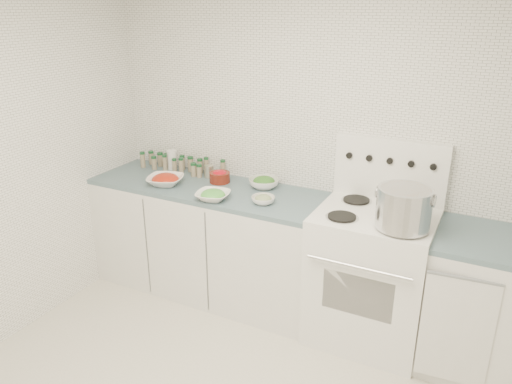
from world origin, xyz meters
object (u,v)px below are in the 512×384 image
bowl_snowpea (213,195)px  bowl_tomato (165,180)px  stock_pot (404,206)px  stove (371,272)px

bowl_snowpea → bowl_tomato: bearing=168.5°
stock_pot → bowl_tomato: size_ratio=1.01×
stove → stock_pot: bearing=-41.0°
stove → bowl_tomato: stove is taller
stove → bowl_tomato: (-1.61, -0.11, 0.44)m
stock_pot → bowl_snowpea: size_ratio=1.26×
stove → bowl_snowpea: stove is taller
stove → bowl_snowpea: 1.22m
bowl_tomato → bowl_snowpea: bearing=-11.5°
bowl_snowpea → stock_pot: bearing=2.0°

